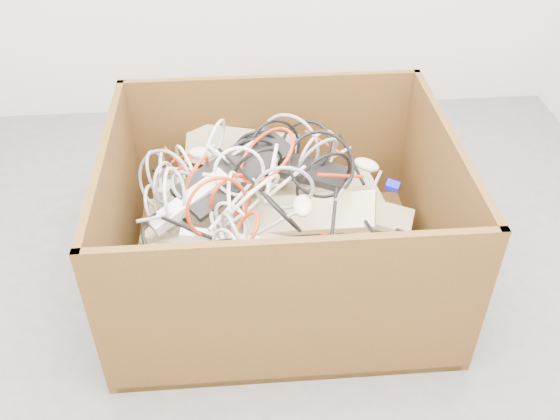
{
  "coord_description": "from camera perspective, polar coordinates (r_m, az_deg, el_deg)",
  "views": [
    {
      "loc": [
        -0.16,
        -1.42,
        1.64
      ],
      "look_at": [
        -0.03,
        0.24,
        0.3
      ],
      "focal_mm": 39.57,
      "sensor_mm": 36.0,
      "label": 1
    }
  ],
  "objects": [
    {
      "name": "keyboard_pile",
      "position": [
        2.17,
        -0.55,
        -0.32
      ],
      "size": [
        1.01,
        0.93,
        0.37
      ],
      "color": "tan",
      "rests_on": "cardboard_box"
    },
    {
      "name": "ground",
      "position": [
        2.18,
        1.18,
        -10.05
      ],
      "size": [
        3.0,
        3.0,
        0.0
      ],
      "primitive_type": "plane",
      "color": "#515153",
      "rests_on": "ground"
    },
    {
      "name": "cable_tangle",
      "position": [
        2.08,
        -3.88,
        1.98
      ],
      "size": [
        1.0,
        0.79,
        0.43
      ],
      "color": "black",
      "rests_on": "keyboard_pile"
    },
    {
      "name": "vga_plug",
      "position": [
        2.16,
        10.35,
        2.24
      ],
      "size": [
        0.06,
        0.06,
        0.03
      ],
      "primitive_type": "cube",
      "rotation": [
        0.09,
        0.14,
        -0.43
      ],
      "color": "#0D0FCD",
      "rests_on": "keyboard_pile"
    },
    {
      "name": "power_strip_right",
      "position": [
        1.96,
        -5.61,
        -2.77
      ],
      "size": [
        0.26,
        0.08,
        0.08
      ],
      "primitive_type": "cube",
      "rotation": [
        -0.1,
        0.17,
        -0.09
      ],
      "color": "white",
      "rests_on": "keyboard_pile"
    },
    {
      "name": "cardboard_box",
      "position": [
        2.22,
        -0.35,
        -3.31
      ],
      "size": [
        1.14,
        0.95,
        0.59
      ],
      "color": "#412610",
      "rests_on": "ground"
    },
    {
      "name": "mice_scatter",
      "position": [
        2.12,
        -1.68,
        1.84
      ],
      "size": [
        0.84,
        0.53,
        0.16
      ],
      "color": "beige",
      "rests_on": "keyboard_pile"
    },
    {
      "name": "power_strip_left",
      "position": [
        2.07,
        -8.38,
        0.82
      ],
      "size": [
        0.28,
        0.22,
        0.12
      ],
      "primitive_type": "cube",
      "rotation": [
        0.14,
        -0.26,
        0.6
      ],
      "color": "white",
      "rests_on": "keyboard_pile"
    }
  ]
}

